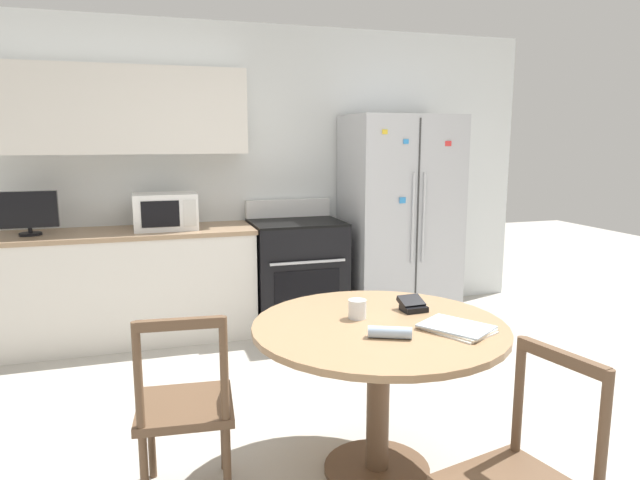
{
  "coord_description": "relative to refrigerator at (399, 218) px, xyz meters",
  "views": [
    {
      "loc": [
        -1.03,
        -2.44,
        1.62
      ],
      "look_at": [
        0.1,
        1.15,
        0.95
      ],
      "focal_mm": 32.0,
      "sensor_mm": 36.0,
      "label": 1
    }
  ],
  "objects": [
    {
      "name": "dining_chair_left",
      "position": [
        -2.09,
        -2.23,
        -0.48
      ],
      "size": [
        0.46,
        0.46,
        0.9
      ],
      "rotation": [
        0.0,
        0.0,
        6.18
      ],
      "color": "brown",
      "rests_on": "ground_plane"
    },
    {
      "name": "oven_range",
      "position": [
        -0.95,
        0.04,
        -0.44
      ],
      "size": [
        0.77,
        0.68,
        1.08
      ],
      "color": "black",
      "rests_on": "ground_plane"
    },
    {
      "name": "candle_glass",
      "position": [
        -1.25,
        -2.18,
        -0.11
      ],
      "size": [
        0.09,
        0.09,
        0.09
      ],
      "color": "silver",
      "rests_on": "dining_table"
    },
    {
      "name": "back_wall",
      "position": [
        -1.5,
        0.37,
        0.53
      ],
      "size": [
        5.2,
        0.44,
        2.6
      ],
      "color": "silver",
      "rests_on": "ground_plane"
    },
    {
      "name": "microwave",
      "position": [
        -2.04,
        0.05,
        0.13
      ],
      "size": [
        0.49,
        0.35,
        0.29
      ],
      "color": "white",
      "rests_on": "kitchen_counter"
    },
    {
      "name": "refrigerator",
      "position": [
        0.0,
        0.0,
        0.0
      ],
      "size": [
        0.96,
        0.74,
        1.83
      ],
      "color": "#B2B5BA",
      "rests_on": "ground_plane"
    },
    {
      "name": "kitchen_counter",
      "position": [
        -2.38,
        0.07,
        -0.46
      ],
      "size": [
        2.06,
        0.64,
        0.9
      ],
      "color": "silver",
      "rests_on": "ground_plane"
    },
    {
      "name": "wallet",
      "position": [
        -0.94,
        -2.14,
        -0.13
      ],
      "size": [
        0.13,
        0.13,
        0.07
      ],
      "color": "black",
      "rests_on": "dining_table"
    },
    {
      "name": "mail_stack",
      "position": [
        -0.89,
        -2.48,
        -0.14
      ],
      "size": [
        0.35,
        0.37,
        0.02
      ],
      "color": "white",
      "rests_on": "dining_table"
    },
    {
      "name": "dining_table",
      "position": [
        -1.18,
        -2.29,
        -0.3
      ],
      "size": [
        1.2,
        1.2,
        0.76
      ],
      "color": "#997551",
      "rests_on": "ground_plane"
    },
    {
      "name": "ground_plane",
      "position": [
        -1.2,
        -2.22,
        -0.91
      ],
      "size": [
        14.0,
        14.0,
        0.0
      ],
      "primitive_type": "plane",
      "color": "#B2ADA3"
    },
    {
      "name": "folded_napkin",
      "position": [
        -1.22,
        -2.49,
        -0.13
      ],
      "size": [
        0.2,
        0.13,
        0.05
      ],
      "color": "#A3BCDB",
      "rests_on": "dining_table"
    },
    {
      "name": "countertop_tv",
      "position": [
        -3.03,
        0.05,
        0.17
      ],
      "size": [
        0.41,
        0.16,
        0.33
      ],
      "color": "black",
      "rests_on": "kitchen_counter"
    }
  ]
}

